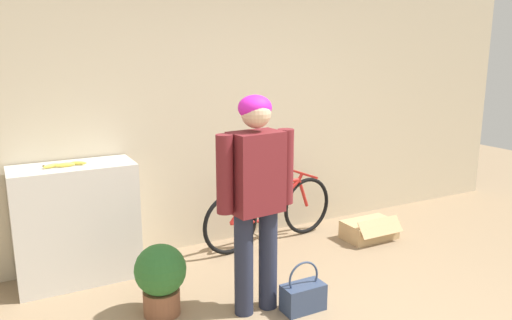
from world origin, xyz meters
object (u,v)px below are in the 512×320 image
Objects in this scene: person at (256,187)px; cardboard_box at (369,230)px; banana at (64,165)px; bicycle at (271,212)px; potted_plant at (161,276)px; handbag at (303,296)px.

person is 2.07m from cardboard_box.
person is at bearing -157.21° from cardboard_box.
person is 1.61m from banana.
bicycle is at bearing 158.61° from cardboard_box.
potted_plant is at bearing -156.77° from bicycle.
handbag is 1.07m from potted_plant.
cardboard_box is (1.73, 0.73, -0.87)m from person.
person is 0.92m from handbag.
banana reaches higher than handbag.
cardboard_box is at bearing 10.70° from potted_plant.
bicycle is 3.98× the size of handbag.
cardboard_box is (0.97, -0.38, -0.24)m from bicycle.
banana is at bearing 171.88° from cardboard_box.
handbag is (-0.45, -1.28, -0.22)m from bicycle.
potted_plant is (-2.37, -0.45, 0.21)m from cardboard_box.
person is 3.02× the size of cardboard_box.
banana reaches higher than cardboard_box.
potted_plant reaches higher than cardboard_box.
banana is 0.64× the size of cardboard_box.
banana is at bearing 129.39° from person.
handbag is at bearing -116.56° from bicycle.
banana is 2.16m from handbag.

